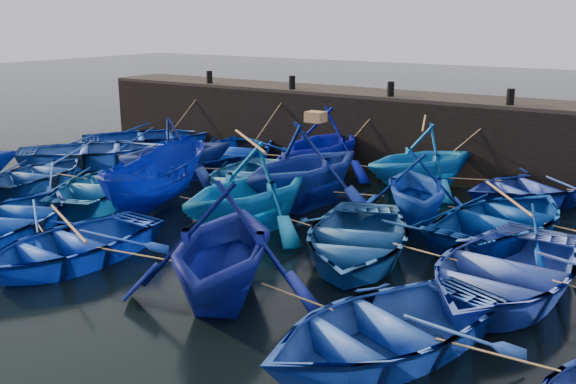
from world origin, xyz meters
The scene contains 31 objects.
ground centered at (0.00, 0.00, 0.00)m, with size 120.00×120.00×0.00m, color black.
quay_wall centered at (0.00, 10.50, 1.25)m, with size 26.00×2.50×2.50m, color black.
quay_top centered at (0.00, 10.50, 2.56)m, with size 26.00×2.50×0.12m, color black.
bollard_0 centered at (-8.00, 9.60, 2.87)m, with size 0.24×0.24×0.50m, color black.
bollard_1 centered at (-4.00, 9.60, 2.87)m, with size 0.24×0.24×0.50m, color black.
bollard_2 centered at (0.00, 9.60, 2.87)m, with size 0.24×0.24×0.50m, color black.
bollard_3 centered at (4.00, 9.60, 2.87)m, with size 0.24×0.24×0.50m, color black.
boat_0 centered at (-9.50, 7.55, 0.54)m, with size 3.71×5.18×1.08m, color navy.
boat_1 centered at (-5.08, 7.28, 0.54)m, with size 3.73×5.21×1.08m, color #052CA4.
boat_2 centered at (-1.53, 7.67, 1.18)m, with size 3.86×4.48×2.36m, color #030B8C.
boat_3 centered at (2.01, 7.66, 1.06)m, with size 3.48×4.03×2.12m, color blue.
boat_4 centered at (5.23, 8.21, 0.48)m, with size 3.30×4.62×0.96m, color navy.
boat_6 centered at (-9.33, 4.52, 0.54)m, with size 3.70×5.17×1.07m, color blue.
boat_7 centered at (-5.14, 4.49, 1.06)m, with size 3.46×4.02×2.11m, color navy.
boat_8 centered at (-2.75, 4.81, 0.45)m, with size 3.08×4.31×0.89m, color #2366A7.
boat_9 centered at (-0.14, 4.34, 1.23)m, with size 4.02×4.67×2.46m, color navy.
boat_10 centered at (3.02, 4.74, 0.96)m, with size 3.14×3.64×1.92m, color #0C37A1.
boat_11 centered at (5.41, 4.60, 0.51)m, with size 3.54×4.94×1.03m, color navy.
boat_13 centered at (-8.36, 1.53, 0.43)m, with size 2.94×4.10×0.85m, color navy.
boat_14 centered at (-5.28, 1.60, 0.49)m, with size 3.41×4.77×0.99m, color #185D9B.
boat_15 centered at (-3.38, 1.65, 0.88)m, with size 1.71×4.54×1.76m, color #03137E.
boat_16 centered at (-0.12, 1.67, 1.15)m, with size 3.78×4.39×2.31m, color #0968BB.
boat_17 centered at (2.98, 1.40, 0.50)m, with size 3.48×4.86×1.01m, color navy.
boat_18 centered at (6.27, 1.18, 0.55)m, with size 3.79×5.29×1.10m, color blue.
boat_21 centered at (-4.81, -1.82, 0.48)m, with size 3.30×4.61×0.96m, color #0C3899.
boat_22 centered at (-2.15, -2.26, 0.46)m, with size 3.16×4.42×0.92m, color #1038BF.
boat_23 centered at (1.85, -1.89, 1.15)m, with size 3.75×4.35×2.29m, color navy.
boat_24 centered at (5.27, -2.13, 0.48)m, with size 3.31×4.63×0.96m, color #1F46AE.
wooden_crate centered at (0.16, 4.34, 2.60)m, with size 0.50×0.43×0.29m, color #976C42.
mooring_ropes centered at (-0.22, 4.91, 0.88)m, with size 17.97×11.80×2.10m.
loose_oars centered at (1.29, 2.92, 1.62)m, with size 9.82×12.00×1.45m.
Camera 1 is at (9.09, -10.71, 5.27)m, focal length 40.00 mm.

